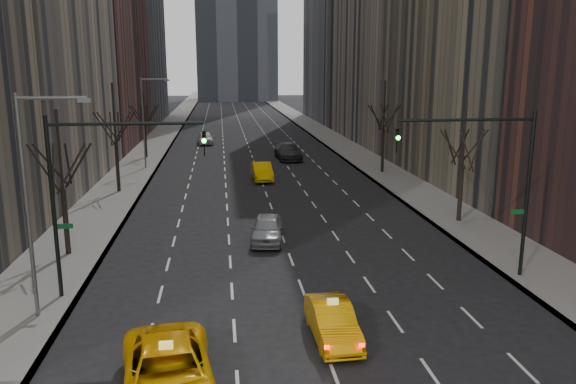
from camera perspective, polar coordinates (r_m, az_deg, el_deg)
name	(u,v)px	position (r m, az deg, el deg)	size (l,w,h in m)	color
sidewalk_left	(160,138)	(83.45, -12.85, 5.33)	(4.50, 320.00, 0.15)	slate
sidewalk_right	(327,136)	(84.49, 3.99, 5.70)	(4.50, 320.00, 0.15)	slate
tree_lw_b	(63,190)	(32.17, -21.89, 0.22)	(3.36, 3.50, 7.82)	black
tree_lw_c	(116,144)	(47.53, -17.08, 4.68)	(3.36, 3.50, 8.74)	black
tree_lw_d	(145,127)	(65.26, -14.34, 6.41)	(3.36, 3.50, 7.36)	black
tree_rw_b	(462,167)	(38.29, 17.27, 2.41)	(3.36, 3.50, 7.82)	black
tree_rw_c	(384,132)	(54.99, 9.68, 6.05)	(3.36, 3.50, 8.74)	black
traffic_mast_left	(92,177)	(25.42, -19.30, 1.43)	(6.69, 0.39, 8.00)	black
traffic_mast_right	(496,168)	(27.87, 20.34, 2.28)	(6.69, 0.39, 8.00)	black
streetlight_near	(34,185)	(23.95, -24.37, 0.69)	(2.83, 0.22, 9.00)	slate
streetlight_far	(147,113)	(58.02, -14.17, 7.75)	(2.83, 0.22, 9.00)	slate
taxi_suv	(168,374)	(18.54, -12.07, -17.62)	(2.80, 6.08, 1.69)	#FCB405
taxi_sedan	(332,321)	(21.79, 4.54, -12.98)	(1.48, 4.25, 1.40)	#F29E05
silver_sedan_ahead	(267,229)	(33.21, -2.12, -3.74)	(1.83, 4.55, 1.55)	gray
far_taxi	(262,171)	(51.34, -2.66, 2.10)	(1.68, 4.82, 1.59)	yellow
far_suv_grey	(288,151)	(63.01, 0.00, 4.15)	(2.49, 6.14, 1.78)	#2E2E33
far_car_white	(205,138)	(76.73, -8.41, 5.47)	(1.95, 4.86, 1.65)	silver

